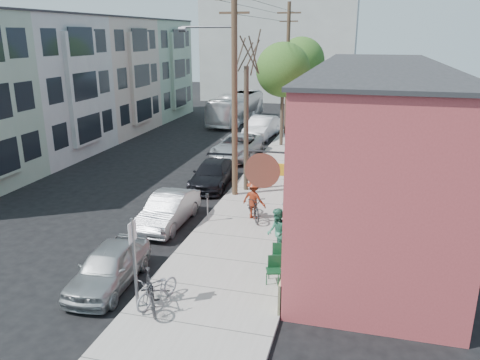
% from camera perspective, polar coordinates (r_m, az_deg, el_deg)
% --- Properties ---
extents(ground, '(120.00, 120.00, 0.00)m').
position_cam_1_polar(ground, '(20.07, -11.21, -5.99)').
color(ground, black).
extents(sidewalk, '(4.50, 58.00, 0.15)m').
position_cam_1_polar(sidewalk, '(28.85, 6.02, 1.66)').
color(sidewalk, '#A6A099').
rests_on(sidewalk, ground).
extents(cafe_building, '(6.60, 20.20, 6.61)m').
position_cam_1_polar(cafe_building, '(21.96, 16.14, 4.75)').
color(cafe_building, '#AC4044').
rests_on(cafe_building, ground).
extents(apartment_row, '(6.30, 32.00, 9.00)m').
position_cam_1_polar(apartment_row, '(36.71, -19.10, 11.24)').
color(apartment_row, '#91A88E').
rests_on(apartment_row, ground).
extents(end_cap_building, '(18.00, 8.00, 12.00)m').
position_cam_1_polar(end_cap_building, '(59.41, 4.87, 15.56)').
color(end_cap_building, '#B5B6B0').
rests_on(end_cap_building, ground).
extents(sign_post, '(0.07, 0.45, 2.80)m').
position_cam_1_polar(sign_post, '(13.82, -12.79, -8.89)').
color(sign_post, slate).
rests_on(sign_post, sidewalk).
extents(parking_meter_near, '(0.14, 0.14, 1.24)m').
position_cam_1_polar(parking_meter_near, '(19.94, -4.01, -2.79)').
color(parking_meter_near, slate).
rests_on(parking_meter_near, sidewalk).
extents(parking_meter_far, '(0.14, 0.14, 1.24)m').
position_cam_1_polar(parking_meter_far, '(27.33, 1.37, 2.84)').
color(parking_meter_far, slate).
rests_on(parking_meter_far, sidewalk).
extents(utility_pole_near, '(3.57, 0.28, 10.00)m').
position_cam_1_polar(utility_pole_near, '(22.35, -0.82, 11.12)').
color(utility_pole_near, '#503A28').
rests_on(utility_pole_near, sidewalk).
extents(utility_pole_far, '(1.80, 0.28, 10.00)m').
position_cam_1_polar(utility_pole_far, '(37.44, 5.80, 13.48)').
color(utility_pole_far, '#503A28').
rests_on(utility_pole_far, sidewalk).
extents(tree_bare, '(0.24, 0.24, 6.23)m').
position_cam_1_polar(tree_bare, '(23.42, 0.75, 6.10)').
color(tree_bare, '#44392C').
rests_on(tree_bare, sidewalk).
extents(tree_leafy_mid, '(3.77, 3.77, 7.20)m').
position_cam_1_polar(tree_leafy_mid, '(33.37, 5.27, 13.21)').
color(tree_leafy_mid, '#44392C').
rests_on(tree_leafy_mid, sidewalk).
extents(tree_leafy_far, '(4.09, 4.09, 7.49)m').
position_cam_1_polar(tree_leafy_far, '(42.60, 7.46, 14.21)').
color(tree_leafy_far, '#44392C').
rests_on(tree_leafy_far, sidewalk).
extents(patio_chair_a, '(0.63, 0.63, 0.88)m').
position_cam_1_polar(patio_chair_a, '(15.33, 4.12, -10.93)').
color(patio_chair_a, '#0F371D').
rests_on(patio_chair_a, sidewalk).
extents(patio_chair_b, '(0.51, 0.51, 0.88)m').
position_cam_1_polar(patio_chair_b, '(16.13, 4.64, -9.42)').
color(patio_chair_b, '#0F371D').
rests_on(patio_chair_b, sidewalk).
extents(patron_grey, '(0.47, 0.67, 1.75)m').
position_cam_1_polar(patron_grey, '(19.48, 5.74, -3.21)').
color(patron_grey, slate).
rests_on(patron_grey, sidewalk).
extents(patron_green, '(0.92, 1.04, 1.79)m').
position_cam_1_polar(patron_green, '(16.90, 4.54, -6.42)').
color(patron_green, '#327E61').
rests_on(patron_green, sidewalk).
extents(cyclist, '(1.27, 0.97, 1.74)m').
position_cam_1_polar(cyclist, '(20.22, 1.72, -2.36)').
color(cyclist, maroon).
rests_on(cyclist, sidewalk).
extents(cyclist_bike, '(1.52, 2.19, 1.09)m').
position_cam_1_polar(cyclist_bike, '(20.33, 1.71, -3.22)').
color(cyclist_bike, black).
rests_on(cyclist_bike, sidewalk).
extents(parked_bike_a, '(1.45, 1.87, 1.13)m').
position_cam_1_polar(parked_bike_a, '(14.23, -10.89, -13.07)').
color(parked_bike_a, black).
rests_on(parked_bike_a, sidewalk).
extents(parked_bike_b, '(1.10, 1.82, 0.91)m').
position_cam_1_polar(parked_bike_b, '(14.45, -10.02, -13.01)').
color(parked_bike_b, gray).
rests_on(parked_bike_b, sidewalk).
extents(car_0, '(1.83, 4.05, 1.35)m').
position_cam_1_polar(car_0, '(15.92, -15.68, -10.11)').
color(car_0, '#999DA0').
rests_on(car_0, ground).
extents(car_1, '(1.47, 4.18, 1.38)m').
position_cam_1_polar(car_1, '(20.15, -8.73, -3.64)').
color(car_1, '#999AA0').
rests_on(car_1, ground).
extents(car_2, '(2.22, 4.70, 1.32)m').
position_cam_1_polar(car_2, '(25.08, -3.42, 0.71)').
color(car_2, black).
rests_on(car_2, ground).
extents(car_3, '(2.70, 5.52, 1.51)m').
position_cam_1_polar(car_3, '(30.88, -0.33, 4.11)').
color(car_3, '#ABAFB3').
rests_on(car_3, ground).
extents(car_4, '(2.13, 5.20, 1.67)m').
position_cam_1_polar(car_4, '(36.88, 2.67, 6.42)').
color(car_4, '#AFB0B8').
rests_on(car_4, ground).
extents(bus, '(3.05, 9.70, 2.66)m').
position_cam_1_polar(bus, '(43.52, -0.43, 8.78)').
color(bus, white).
rests_on(bus, ground).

